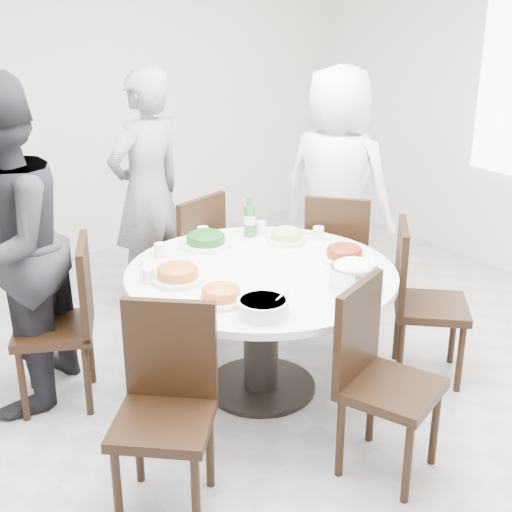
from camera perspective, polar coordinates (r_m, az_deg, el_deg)
floor at (r=3.91m, az=-0.32°, el=-13.81°), size 6.00×6.00×0.01m
wall_back at (r=5.98m, az=-17.32°, el=12.17°), size 6.00×0.01×2.80m
dining_table at (r=4.08m, az=0.40°, el=-6.04°), size 1.50×1.50×0.75m
chair_ne at (r=4.90m, az=6.68°, el=-0.10°), size 0.59×0.59×0.95m
chair_n at (r=4.84m, az=-5.89°, el=-0.35°), size 0.52×0.52×0.95m
chair_nw at (r=4.08m, az=-15.91°, el=-5.37°), size 0.56×0.56×0.95m
chair_sw at (r=3.18m, az=-7.47°, el=-12.75°), size 0.59×0.59×0.95m
chair_s at (r=3.45m, az=10.82°, el=-10.08°), size 0.54×0.54×0.95m
chair_se at (r=4.31m, az=13.84°, el=-3.69°), size 0.59×0.59×0.95m
diner_right at (r=5.11m, az=6.45°, el=5.38°), size 0.84×0.99×1.73m
diner_middle at (r=5.02m, az=-8.69°, el=4.98°), size 0.71×0.55×1.73m
diner_left at (r=3.99m, az=-19.53°, el=0.50°), size 1.11×1.12×1.83m
dish_greens at (r=4.28m, az=-4.04°, el=1.27°), size 0.30×0.30×0.08m
dish_pale at (r=4.35m, az=2.45°, el=1.54°), size 0.24×0.24×0.06m
dish_orange at (r=3.80m, az=-6.29°, el=-1.47°), size 0.28×0.28×0.08m
dish_redbrown at (r=4.09m, az=7.08°, el=0.10°), size 0.26×0.26×0.07m
dish_tofu at (r=3.54m, az=-2.82°, el=-3.22°), size 0.25×0.25×0.06m
rice_bowl at (r=3.75m, az=7.81°, el=-1.60°), size 0.25×0.25×0.11m
soup_bowl at (r=3.40m, az=0.56°, el=-4.11°), size 0.25×0.25×0.08m
beverage_bottle at (r=4.41m, az=-0.52°, el=3.16°), size 0.07×0.07×0.25m
tea_cups at (r=4.41m, az=-4.12°, el=1.90°), size 0.07×0.07×0.08m
chopsticks at (r=4.46m, az=-4.32°, el=1.67°), size 0.24×0.04×0.01m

